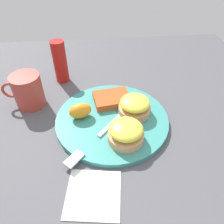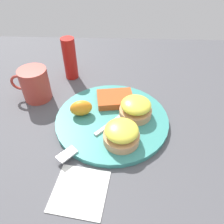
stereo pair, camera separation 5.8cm
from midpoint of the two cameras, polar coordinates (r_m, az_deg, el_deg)
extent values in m
plane|color=#4C4C51|center=(0.60, -2.75, -2.53)|extent=(1.10, 1.10, 0.00)
cylinder|color=teal|center=(0.60, -2.77, -2.05)|extent=(0.31, 0.31, 0.01)
cylinder|color=tan|center=(0.53, 0.48, -6.57)|extent=(0.09, 0.09, 0.02)
ellipsoid|color=yellow|center=(0.51, 0.49, -4.65)|extent=(0.08, 0.08, 0.03)
cylinder|color=tan|center=(0.60, 3.13, 0.42)|extent=(0.09, 0.09, 0.02)
ellipsoid|color=yellow|center=(0.58, 3.22, 2.33)|extent=(0.08, 0.08, 0.03)
cube|color=#B64C21|center=(0.64, -2.61, 3.40)|extent=(0.11, 0.09, 0.02)
ellipsoid|color=orange|center=(0.59, -11.09, 0.17)|extent=(0.07, 0.05, 0.04)
cube|color=silver|center=(0.57, -2.91, -2.99)|extent=(0.09, 0.10, 0.00)
cube|color=silver|center=(0.51, -13.17, -12.03)|extent=(0.05, 0.05, 0.00)
cylinder|color=#B23D33|center=(0.68, -23.37, 5.04)|extent=(0.08, 0.08, 0.10)
torus|color=#B23D33|center=(0.70, -27.18, 5.00)|extent=(0.05, 0.01, 0.05)
cube|color=white|center=(0.48, -8.61, -20.55)|extent=(0.12, 0.12, 0.00)
cylinder|color=#B21914|center=(0.75, -15.63, 12.44)|extent=(0.04, 0.04, 0.14)
camera|label=1|loc=(0.03, -92.87, -2.57)|focal=35.00mm
camera|label=2|loc=(0.03, 87.13, 2.57)|focal=35.00mm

